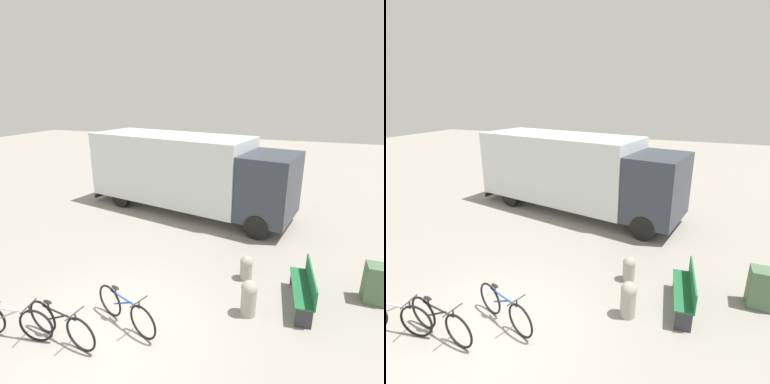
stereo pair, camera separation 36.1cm
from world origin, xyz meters
The scene contains 9 objects.
ground_plane centered at (0.00, 0.00, 0.00)m, with size 60.00×60.00×0.00m, color gray.
delivery_truck centered at (-1.05, 7.05, 1.71)m, with size 8.87×4.07×3.11m.
park_bench centered at (3.68, 2.22, 0.50)m, with size 0.56×1.63×0.92m.
bicycle_near centered at (-1.74, -0.77, 0.39)m, with size 1.77×0.46×0.83m.
bicycle_middle centered at (-0.77, -0.51, 0.39)m, with size 1.78×0.44×0.83m.
bicycle_far centered at (0.19, 0.27, 0.39)m, with size 1.70×0.67×0.83m.
bollard_near_bench centered at (2.53, 1.49, 0.45)m, with size 0.35×0.35×0.84m.
bollard_far_bench centered at (2.25, 2.82, 0.35)m, with size 0.33×0.33×0.66m.
utility_box centered at (5.26, 2.93, 0.47)m, with size 0.56×0.44×0.94m.
Camera 1 is at (3.23, -4.10, 4.61)m, focal length 28.00 mm.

